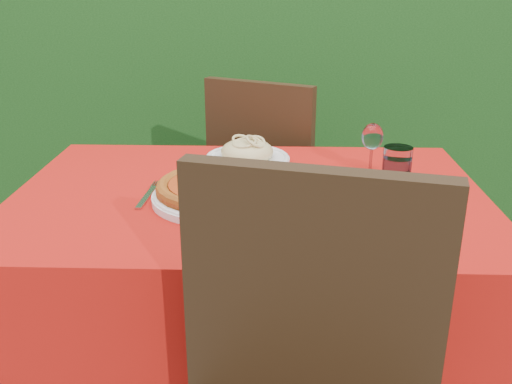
{
  "coord_description": "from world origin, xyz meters",
  "views": [
    {
      "loc": [
        0.07,
        -1.42,
        1.3
      ],
      "look_at": [
        0.02,
        -0.05,
        0.77
      ],
      "focal_mm": 40.0,
      "sensor_mm": 36.0,
      "label": 1
    }
  ],
  "objects_px": {
    "pizza_plate": "(217,190)",
    "water_glass": "(397,167)",
    "chair_far": "(270,179)",
    "wine_glass": "(372,139)",
    "pasta_plate": "(247,155)",
    "fork": "(147,197)"
  },
  "relations": [
    {
      "from": "pasta_plate",
      "to": "water_glass",
      "type": "relative_size",
      "value": 2.5
    },
    {
      "from": "fork",
      "to": "pizza_plate",
      "type": "bearing_deg",
      "value": 1.21
    },
    {
      "from": "wine_glass",
      "to": "water_glass",
      "type": "bearing_deg",
      "value": -52.78
    },
    {
      "from": "chair_far",
      "to": "pizza_plate",
      "type": "distance_m",
      "value": 0.79
    },
    {
      "from": "water_glass",
      "to": "fork",
      "type": "bearing_deg",
      "value": -168.63
    },
    {
      "from": "fork",
      "to": "pasta_plate",
      "type": "bearing_deg",
      "value": 54.12
    },
    {
      "from": "water_glass",
      "to": "wine_glass",
      "type": "xyz_separation_m",
      "value": [
        -0.06,
        0.08,
        0.06
      ]
    },
    {
      "from": "pasta_plate",
      "to": "fork",
      "type": "height_order",
      "value": "pasta_plate"
    },
    {
      "from": "pizza_plate",
      "to": "wine_glass",
      "type": "height_order",
      "value": "wine_glass"
    },
    {
      "from": "chair_far",
      "to": "water_glass",
      "type": "height_order",
      "value": "chair_far"
    },
    {
      "from": "chair_far",
      "to": "wine_glass",
      "type": "bearing_deg",
      "value": 143.74
    },
    {
      "from": "chair_far",
      "to": "pasta_plate",
      "type": "height_order",
      "value": "chair_far"
    },
    {
      "from": "pizza_plate",
      "to": "water_glass",
      "type": "distance_m",
      "value": 0.51
    },
    {
      "from": "chair_far",
      "to": "water_glass",
      "type": "bearing_deg",
      "value": 144.83
    },
    {
      "from": "water_glass",
      "to": "fork",
      "type": "height_order",
      "value": "water_glass"
    },
    {
      "from": "pizza_plate",
      "to": "water_glass",
      "type": "bearing_deg",
      "value": 16.53
    },
    {
      "from": "chair_far",
      "to": "pizza_plate",
      "type": "relative_size",
      "value": 2.52
    },
    {
      "from": "pizza_plate",
      "to": "water_glass",
      "type": "height_order",
      "value": "water_glass"
    },
    {
      "from": "water_glass",
      "to": "pizza_plate",
      "type": "bearing_deg",
      "value": -163.47
    },
    {
      "from": "pasta_plate",
      "to": "water_glass",
      "type": "height_order",
      "value": "water_glass"
    },
    {
      "from": "pizza_plate",
      "to": "pasta_plate",
      "type": "xyz_separation_m",
      "value": [
        0.06,
        0.31,
        -0.0
      ]
    },
    {
      "from": "pasta_plate",
      "to": "fork",
      "type": "distance_m",
      "value": 0.39
    }
  ]
}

